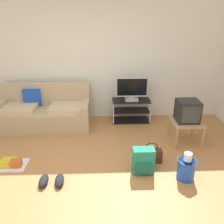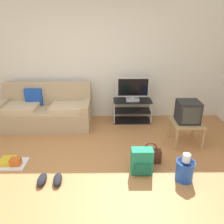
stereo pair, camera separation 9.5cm
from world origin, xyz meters
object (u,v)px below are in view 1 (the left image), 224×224
Objects in this scene: flat_tv at (132,89)px; cleaning_bucket at (186,168)px; crt_tv at (187,111)px; tv_stand at (131,110)px; side_table at (186,124)px; sneakers_pair at (52,180)px; handbag at (151,155)px; floor_tray at (12,164)px; backpack at (143,161)px; couch at (45,111)px.

cleaning_bucket is at bearing -74.60° from flat_tv.
crt_tv is 1.20m from cleaning_bucket.
tv_stand reaches higher than side_table.
tv_stand is at bearing 105.24° from cleaning_bucket.
cleaning_bucket is at bearing 1.09° from sneakers_pair.
crt_tv is 1.07× the size of sneakers_pair.
tv_stand is 1.38m from crt_tv.
handbag is at bearing -140.62° from side_table.
handbag is at bearing 1.25° from floor_tray.
backpack is at bearing -136.11° from crt_tv.
couch is 2.26× the size of tv_stand.
flat_tv is at bearing 105.40° from cleaning_bucket.
cleaning_bucket is 2.66m from floor_tray.
crt_tv is at bearing 44.24° from backpack.
backpack reaches higher than floor_tray.
cleaning_bucket is 1.17× the size of sneakers_pair.
sneakers_pair is (-1.92, -0.04, -0.13)m from cleaning_bucket.
backpack is 0.31m from handbag.
couch is 5.27× the size of handbag.
flat_tv reaches higher than backpack.
crt_tv is 0.86× the size of floor_tray.
crt_tv is at bearing 26.10° from sneakers_pair.
couch is at bearing 82.58° from floor_tray.
couch is 3.07m from cleaning_bucket.
crt_tv is 3.10m from floor_tray.
flat_tv reaches higher than couch.
cleaning_bucket is (0.42, -0.43, 0.05)m from handbag.
floor_tray is at bearing -141.04° from tv_stand.
crt_tv is (0.90, -0.99, 0.37)m from tv_stand.
side_table is 1.12m from cleaning_bucket.
flat_tv is at bearing -90.00° from tv_stand.
flat_tv reaches higher than tv_stand.
side_table is 1.01m from handbag.
side_table is at bearing 43.72° from backpack.
sneakers_pair is at bearing -123.26° from flat_tv.
side_table is (2.77, -0.82, 0.04)m from couch.
flat_tv is at bearing 132.84° from crt_tv.
crt_tv is 1.11m from handbag.
side_table is 1.45× the size of sneakers_pair.
cleaning_bucket is (-0.34, -1.07, -0.44)m from crt_tv.
couch is 4.20× the size of floor_tray.
couch is at bearing -175.05° from flat_tv.
cleaning_bucket reaches higher than sneakers_pair.
sneakers_pair is at bearing -154.23° from side_table.
cleaning_bucket reaches higher than floor_tray.
sneakers_pair is (-2.25, -1.10, -0.58)m from crt_tv.
tv_stand reaches higher than floor_tray.
cleaning_bucket is (0.56, -2.05, -0.07)m from tv_stand.
couch reaches higher than floor_tray.
crt_tv is (0.00, 0.02, 0.26)m from side_table.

